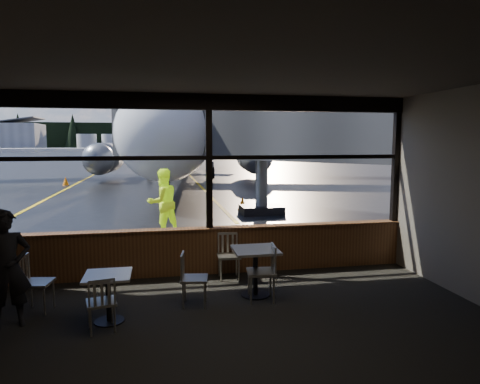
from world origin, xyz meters
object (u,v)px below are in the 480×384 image
object	(u,v)px
chair_near_e	(261,273)
chair_near_n	(229,257)
chair_near_w	(194,279)
chair_mid_w	(37,283)
jet_bridge	(297,148)
cone_nose	(242,204)
cafe_table_near	(255,272)
cone_wing	(66,181)
passenger	(7,269)
airliner	(180,101)
ground_crew	(163,202)
chair_mid_s	(101,303)
cafe_table_mid	(109,298)

from	to	relation	value
chair_near_e	chair_near_n	size ratio (longest dim) A/B	1.09
chair_near_w	chair_mid_w	size ratio (longest dim) A/B	0.97
jet_bridge	chair_mid_w	xyz separation A→B (m)	(-6.43, -6.90, -1.95)
chair_near_n	cone_nose	world-z (taller)	chair_near_n
chair_near_n	chair_near_e	bearing A→B (deg)	107.98
cafe_table_near	chair_near_e	world-z (taller)	chair_near_e
chair_mid_w	cone_nose	size ratio (longest dim) A/B	1.79
cone_wing	chair_near_n	bearing A→B (deg)	-70.81
chair_near_e	cone_nose	distance (m)	9.47
passenger	cone_wing	xyz separation A→B (m)	(-3.39, 20.96, -0.58)
airliner	jet_bridge	world-z (taller)	airliner
passenger	cone_wing	bearing A→B (deg)	76.84
jet_bridge	cone_wing	distance (m)	17.00
cafe_table_near	chair_mid_w	distance (m)	3.44
airliner	ground_crew	bearing A→B (deg)	-88.99
passenger	cone_nose	size ratio (longest dim) A/B	3.35
cafe_table_near	chair_near_w	size ratio (longest dim) A/B	0.95
chair_mid_w	passenger	xyz separation A→B (m)	(-0.23, -0.51, 0.39)
airliner	chair_mid_w	bearing A→B (deg)	-92.77
chair_near_n	chair_mid_w	world-z (taller)	chair_mid_w
cone_nose	airliner	bearing A→B (deg)	96.30
chair_near_n	passenger	world-z (taller)	passenger
chair_mid_s	jet_bridge	bearing A→B (deg)	43.39
ground_crew	chair_mid_w	bearing A→B (deg)	40.56
ground_crew	chair_mid_s	bearing A→B (deg)	53.02
cafe_table_near	chair_near_n	world-z (taller)	chair_near_n
chair_near_w	cone_nose	xyz separation A→B (m)	(2.64, 9.34, -0.18)
cafe_table_near	chair_near_e	xyz separation A→B (m)	(0.04, -0.24, 0.06)
chair_near_w	ground_crew	world-z (taller)	ground_crew
chair_near_w	chair_mid_w	xyz separation A→B (m)	(-2.39, 0.21, 0.01)
chair_mid_w	cafe_table_near	bearing A→B (deg)	99.41
cafe_table_mid	cone_wing	size ratio (longest dim) A/B	1.38
ground_crew	cone_wing	xyz separation A→B (m)	(-5.59, 15.36, -0.68)
jet_bridge	chair_mid_w	size ratio (longest dim) A/B	12.27
chair_near_n	airliner	bearing A→B (deg)	-88.07
jet_bridge	cafe_table_mid	size ratio (longest dim) A/B	15.32
cafe_table_mid	passenger	xyz separation A→B (m)	(-1.35, 0.11, 0.48)
chair_near_w	ground_crew	xyz separation A→B (m)	(-0.42, 5.31, 0.50)
chair_near_n	cone_nose	distance (m)	8.35
chair_mid_s	cone_wing	size ratio (longest dim) A/B	1.54
cone_nose	cone_wing	world-z (taller)	cone_wing
chair_near_n	chair_mid_s	distance (m)	2.83
jet_bridge	cone_nose	bearing A→B (deg)	122.18
chair_mid_w	passenger	bearing A→B (deg)	-15.29
cafe_table_mid	chair_mid_w	size ratio (longest dim) A/B	0.80
jet_bridge	chair_mid_s	bearing A→B (deg)	-124.58
cafe_table_mid	cone_nose	bearing A→B (deg)	68.16
jet_bridge	ground_crew	world-z (taller)	jet_bridge
chair_near_w	ground_crew	distance (m)	5.35
chair_near_n	chair_mid_s	size ratio (longest dim) A/B	1.09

